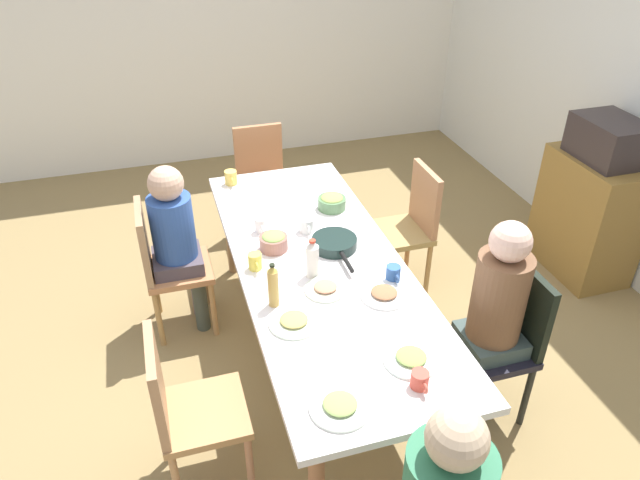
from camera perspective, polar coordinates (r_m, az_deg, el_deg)
The scene contains 28 objects.
ground_plane at distance 3.74m, azimuth 0.00°, elevation -11.58°, with size 7.64×7.64×0.00m, color olive.
wall_left at distance 6.00m, azimuth -9.52°, elevation 19.69°, with size 0.12×5.02×2.60m, color silver.
dining_table at distance 3.31m, azimuth 0.00°, elevation -3.22°, with size 2.42×0.90×0.74m.
chair_0 at distance 4.72m, azimuth -5.60°, elevation 6.11°, with size 0.40×0.40×0.90m.
chair_2 at distance 4.12m, azimuth 8.64°, elevation 1.68°, with size 0.40×0.40×0.90m.
chair_3 at distance 2.88m, azimuth -12.91°, elevation -15.40°, with size 0.40×0.40×0.90m.
chair_4 at distance 3.29m, azimuth 17.31°, elevation -8.83°, with size 0.40×0.40×0.90m.
person_4 at distance 3.11m, azimuth 16.51°, elevation -6.32°, with size 0.30×0.30×1.22m.
chair_5 at distance 3.80m, azimuth -14.75°, elevation -2.07°, with size 0.40×0.40×0.90m.
person_5 at distance 3.71m, azimuth -13.70°, elevation 0.40°, with size 0.30×0.30×1.15m.
plate_0 at distance 2.70m, azimuth 8.78°, elevation -11.23°, with size 0.25×0.25×0.04m.
plate_1 at distance 2.86m, azimuth -2.53°, elevation -7.86°, with size 0.25×0.25×0.04m.
plate_2 at distance 3.06m, azimuth 0.53°, elevation -4.70°, with size 0.22×0.22×0.04m.
plate_3 at distance 2.48m, azimuth 1.94°, elevation -15.70°, with size 0.26×0.26×0.04m.
plate_4 at distance 3.04m, azimuth 6.20°, elevation -5.21°, with size 0.24×0.24×0.04m.
bowl_0 at distance 3.76m, azimuth 1.15°, elevation 3.70°, with size 0.18×0.18×0.09m.
bowl_1 at distance 3.36m, azimuth -4.50°, elevation -0.14°, with size 0.16×0.16×0.10m.
serving_pan at distance 3.38m, azimuth 1.42°, elevation -0.31°, with size 0.44×0.26×0.06m.
cup_0 at distance 3.13m, azimuth 7.09°, elevation -3.25°, with size 0.11×0.08×0.09m.
cup_1 at distance 2.58m, azimuth 9.62°, elevation -13.17°, with size 0.11×0.08×0.08m.
cup_2 at distance 3.53m, azimuth -5.73°, elevation 1.44°, with size 0.11×0.07×0.09m.
cup_3 at distance 4.10m, azimuth -8.59°, elevation 5.97°, with size 0.12×0.08×0.10m.
cup_4 at distance 3.21m, azimuth -6.28°, elevation -2.07°, with size 0.11×0.07×0.09m.
cup_5 at distance 3.52m, azimuth -1.32°, elevation 1.43°, with size 0.12×0.09×0.09m.
bottle_0 at distance 2.91m, azimuth -4.54°, elevation -4.43°, with size 0.05×0.05×0.25m.
bottle_1 at distance 3.11m, azimuth -0.74°, elevation -1.86°, with size 0.07×0.07×0.23m.
side_cabinet at distance 4.70m, azimuth 24.43°, elevation 2.14°, with size 0.70×0.44×0.90m, color olive.
microwave at distance 4.46m, azimuth 26.15°, elevation 8.67°, with size 0.48×0.36×0.28m, color #2F2727.
Camera 1 is at (2.56, -0.77, 2.62)m, focal length 33.17 mm.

